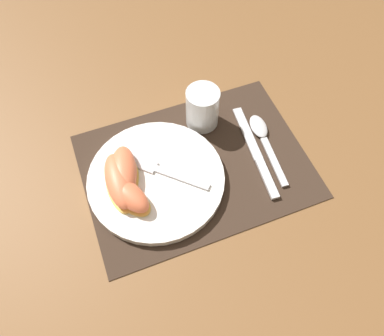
{
  "coord_description": "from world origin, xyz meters",
  "views": [
    {
      "loc": [
        -0.15,
        -0.36,
        0.65
      ],
      "look_at": [
        -0.01,
        -0.01,
        0.02
      ],
      "focal_mm": 35.0,
      "sensor_mm": 36.0,
      "label": 1
    }
  ],
  "objects_px": {
    "juice_glass": "(202,110)",
    "citrus_wedge_2": "(129,195)",
    "plate": "(156,179)",
    "spoon": "(263,135)",
    "knife": "(256,153)",
    "fork": "(159,170)",
    "citrus_wedge_1": "(119,182)",
    "citrus_wedge_0": "(124,172)"
  },
  "relations": [
    {
      "from": "juice_glass",
      "to": "citrus_wedge_0",
      "type": "xyz_separation_m",
      "value": [
        -0.19,
        -0.08,
        -0.01
      ]
    },
    {
      "from": "plate",
      "to": "fork",
      "type": "distance_m",
      "value": 0.02
    },
    {
      "from": "knife",
      "to": "juice_glass",
      "type": "bearing_deg",
      "value": 121.67
    },
    {
      "from": "knife",
      "to": "fork",
      "type": "relative_size",
      "value": 1.58
    },
    {
      "from": "plate",
      "to": "spoon",
      "type": "relative_size",
      "value": 1.48
    },
    {
      "from": "knife",
      "to": "citrus_wedge_1",
      "type": "relative_size",
      "value": 1.77
    },
    {
      "from": "citrus_wedge_2",
      "to": "fork",
      "type": "bearing_deg",
      "value": 29.49
    },
    {
      "from": "knife",
      "to": "fork",
      "type": "xyz_separation_m",
      "value": [
        -0.2,
        0.02,
        0.02
      ]
    },
    {
      "from": "plate",
      "to": "citrus_wedge_2",
      "type": "height_order",
      "value": "citrus_wedge_2"
    },
    {
      "from": "citrus_wedge_1",
      "to": "citrus_wedge_2",
      "type": "distance_m",
      "value": 0.03
    },
    {
      "from": "citrus_wedge_0",
      "to": "fork",
      "type": "bearing_deg",
      "value": -8.66
    },
    {
      "from": "plate",
      "to": "citrus_wedge_0",
      "type": "height_order",
      "value": "citrus_wedge_0"
    },
    {
      "from": "juice_glass",
      "to": "plate",
      "type": "bearing_deg",
      "value": -142.75
    },
    {
      "from": "knife",
      "to": "citrus_wedge_2",
      "type": "height_order",
      "value": "citrus_wedge_2"
    },
    {
      "from": "fork",
      "to": "plate",
      "type": "bearing_deg",
      "value": -132.47
    },
    {
      "from": "spoon",
      "to": "citrus_wedge_0",
      "type": "xyz_separation_m",
      "value": [
        -0.3,
        0.0,
        0.03
      ]
    },
    {
      "from": "knife",
      "to": "citrus_wedge_1",
      "type": "xyz_separation_m",
      "value": [
        -0.28,
        0.02,
        0.03
      ]
    },
    {
      "from": "spoon",
      "to": "citrus_wedge_2",
      "type": "distance_m",
      "value": 0.31
    },
    {
      "from": "knife",
      "to": "spoon",
      "type": "distance_m",
      "value": 0.05
    },
    {
      "from": "citrus_wedge_1",
      "to": "plate",
      "type": "bearing_deg",
      "value": -3.5
    },
    {
      "from": "citrus_wedge_2",
      "to": "spoon",
      "type": "bearing_deg",
      "value": 9.28
    },
    {
      "from": "plate",
      "to": "spoon",
      "type": "height_order",
      "value": "plate"
    },
    {
      "from": "juice_glass",
      "to": "citrus_wedge_1",
      "type": "relative_size",
      "value": 0.7
    },
    {
      "from": "plate",
      "to": "citrus_wedge_2",
      "type": "bearing_deg",
      "value": -154.93
    },
    {
      "from": "spoon",
      "to": "fork",
      "type": "distance_m",
      "value": 0.23
    },
    {
      "from": "plate",
      "to": "citrus_wedge_1",
      "type": "xyz_separation_m",
      "value": [
        -0.07,
        0.0,
        0.02
      ]
    },
    {
      "from": "spoon",
      "to": "citrus_wedge_0",
      "type": "bearing_deg",
      "value": 179.89
    },
    {
      "from": "citrus_wedge_2",
      "to": "plate",
      "type": "bearing_deg",
      "value": 25.07
    },
    {
      "from": "fork",
      "to": "citrus_wedge_0",
      "type": "xyz_separation_m",
      "value": [
        -0.07,
        0.01,
        0.01
      ]
    },
    {
      "from": "spoon",
      "to": "knife",
      "type": "bearing_deg",
      "value": -133.24
    },
    {
      "from": "plate",
      "to": "citrus_wedge_2",
      "type": "distance_m",
      "value": 0.07
    },
    {
      "from": "citrus_wedge_0",
      "to": "citrus_wedge_2",
      "type": "height_order",
      "value": "citrus_wedge_0"
    },
    {
      "from": "citrus_wedge_2",
      "to": "juice_glass",
      "type": "bearing_deg",
      "value": 33.93
    },
    {
      "from": "citrus_wedge_2",
      "to": "citrus_wedge_1",
      "type": "bearing_deg",
      "value": 106.43
    },
    {
      "from": "spoon",
      "to": "fork",
      "type": "bearing_deg",
      "value": -177.64
    },
    {
      "from": "fork",
      "to": "citrus_wedge_1",
      "type": "height_order",
      "value": "citrus_wedge_1"
    },
    {
      "from": "juice_glass",
      "to": "citrus_wedge_2",
      "type": "bearing_deg",
      "value": -146.07
    },
    {
      "from": "fork",
      "to": "citrus_wedge_2",
      "type": "height_order",
      "value": "citrus_wedge_2"
    },
    {
      "from": "juice_glass",
      "to": "citrus_wedge_2",
      "type": "distance_m",
      "value": 0.24
    },
    {
      "from": "fork",
      "to": "juice_glass",
      "type": "bearing_deg",
      "value": 36.19
    },
    {
      "from": "spoon",
      "to": "citrus_wedge_1",
      "type": "height_order",
      "value": "citrus_wedge_1"
    },
    {
      "from": "fork",
      "to": "citrus_wedge_0",
      "type": "bearing_deg",
      "value": 171.34
    }
  ]
}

